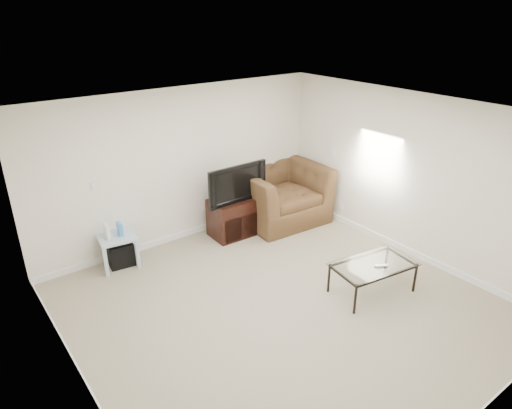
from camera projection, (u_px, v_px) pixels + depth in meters
floor at (281, 306)px, 5.96m from camera, size 5.00×5.00×0.00m
ceiling at (286, 117)px, 4.95m from camera, size 5.00×5.00×0.00m
wall_back at (182, 166)px, 7.28m from camera, size 5.00×0.02×2.50m
wall_left at (70, 293)px, 4.07m from camera, size 0.02×5.00×2.50m
wall_right at (410, 176)px, 6.84m from camera, size 0.02×5.00×2.50m
plate_back at (95, 186)px, 6.50m from camera, size 0.12×0.02×0.12m
plate_right_switch at (332, 151)px, 8.00m from camera, size 0.02×0.09×0.13m
plate_right_outlet at (341, 206)px, 8.17m from camera, size 0.02×0.08×0.12m
tv_stand at (234, 217)px, 7.70m from camera, size 0.80×0.57×0.65m
dvd_player at (235, 206)px, 7.58m from camera, size 0.43×0.31×0.06m
television at (234, 182)px, 7.41m from camera, size 1.02×0.22×0.63m
side_table at (118, 250)px, 6.82m from camera, size 0.58×0.58×0.50m
subwoofer at (120, 253)px, 6.88m from camera, size 0.41×0.41×0.36m
game_console at (107, 231)px, 6.60m from camera, size 0.05×0.17×0.23m
game_case at (120, 229)px, 6.69m from camera, size 0.06×0.15×0.20m
recliner at (280, 185)px, 8.12m from camera, size 1.58×1.09×1.33m
coffee_table at (372, 278)px, 6.18m from camera, size 1.20×0.79×0.44m
remote at (381, 266)px, 6.03m from camera, size 0.17×0.13×0.02m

